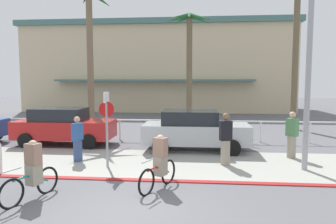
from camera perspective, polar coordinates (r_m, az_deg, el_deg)
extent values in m
plane|color=#5B5B60|center=(17.06, 0.07, -4.25)|extent=(80.00, 80.00, 0.00)
cube|color=#9E9E93|center=(11.42, -2.66, -9.16)|extent=(44.00, 4.00, 0.02)
cube|color=maroon|center=(9.52, -4.37, -12.16)|extent=(44.00, 0.24, 0.03)
cube|color=beige|center=(34.13, -1.39, 7.48)|extent=(25.71, 10.27, 8.08)
cube|color=#47706B|center=(34.54, -1.41, 14.61)|extent=(26.31, 10.87, 0.50)
cube|color=#47706B|center=(28.52, -2.73, 5.75)|extent=(18.00, 1.20, 0.16)
cylinder|color=white|center=(15.43, -0.45, -1.54)|extent=(18.26, 0.08, 0.08)
cylinder|color=white|center=(17.56, -23.29, -2.77)|extent=(0.08, 0.08, 1.00)
cylinder|color=white|center=(16.59, -16.35, -3.01)|extent=(0.08, 0.08, 1.00)
cylinder|color=white|center=(15.90, -8.67, -3.22)|extent=(0.08, 0.08, 1.00)
cylinder|color=white|center=(15.50, -0.45, -3.37)|extent=(0.08, 0.08, 1.00)
cylinder|color=white|center=(15.44, 8.02, -3.47)|extent=(0.08, 0.08, 1.00)
cylinder|color=white|center=(15.72, 16.38, -3.48)|extent=(0.08, 0.08, 1.00)
cylinder|color=white|center=(16.31, 24.29, -3.43)|extent=(0.08, 0.08, 1.00)
cylinder|color=gray|center=(10.89, -10.96, -4.11)|extent=(0.08, 0.08, 2.20)
cube|color=white|center=(10.75, -11.09, 2.63)|extent=(0.04, 0.56, 0.36)
cylinder|color=red|center=(10.78, -11.05, 0.51)|extent=(0.52, 0.03, 0.52)
cylinder|color=#9EA0A5|center=(11.13, 24.14, 9.41)|extent=(0.18, 0.18, 7.50)
cylinder|color=#756047|center=(18.93, -13.86, 8.68)|extent=(0.36, 0.36, 7.98)
cylinder|color=brown|center=(19.91, 3.85, 7.19)|extent=(0.36, 0.36, 6.95)
cone|color=#235B2D|center=(20.28, 5.81, 16.65)|extent=(1.35, 0.32, 0.58)
cone|color=#235B2D|center=(20.92, 5.83, 16.29)|extent=(1.57, 1.57, 0.60)
cone|color=#235B2D|center=(20.97, 3.97, 16.26)|extent=(0.32, 1.47, 0.61)
cone|color=#235B2D|center=(20.78, 2.54, 16.35)|extent=(1.26, 1.26, 0.62)
cone|color=#235B2D|center=(20.31, 1.74, 16.54)|extent=(1.55, 0.32, 0.66)
cone|color=#235B2D|center=(19.84, 2.46, 16.91)|extent=(1.21, 1.21, 0.59)
cone|color=#235B2D|center=(19.64, 3.86, 16.91)|extent=(0.32, 1.38, 0.66)
cone|color=#235B2D|center=(19.62, 5.81, 16.62)|extent=(1.57, 1.57, 0.85)
cylinder|color=brown|center=(20.64, 22.04, 9.99)|extent=(0.36, 0.36, 9.29)
cube|color=red|center=(15.25, -18.09, -2.93)|extent=(4.40, 1.80, 0.80)
cube|color=#1E2328|center=(15.27, -19.03, -0.38)|extent=(2.29, 1.58, 0.56)
cylinder|color=black|center=(15.66, -11.98, -4.04)|extent=(0.66, 0.22, 0.66)
cylinder|color=black|center=(13.98, -14.19, -5.25)|extent=(0.66, 0.22, 0.66)
cylinder|color=black|center=(16.71, -21.26, -3.70)|extent=(0.66, 0.22, 0.66)
cylinder|color=black|center=(15.15, -24.31, -4.74)|extent=(0.66, 0.22, 0.66)
cube|color=#B2B7BC|center=(13.33, 5.09, -3.87)|extent=(4.40, 1.80, 0.80)
cube|color=#1E2328|center=(13.24, 4.04, -0.95)|extent=(2.29, 1.58, 0.56)
cylinder|color=black|center=(14.35, 10.75, -4.89)|extent=(0.66, 0.22, 0.66)
cylinder|color=black|center=(12.59, 11.51, -6.37)|extent=(0.66, 0.22, 0.66)
cylinder|color=black|center=(14.36, -0.55, -4.78)|extent=(0.66, 0.22, 0.66)
cylinder|color=black|center=(12.61, -1.40, -6.25)|extent=(0.66, 0.22, 0.66)
torus|color=black|center=(8.32, -26.46, -13.11)|extent=(0.29, 0.70, 0.72)
torus|color=black|center=(9.02, -20.93, -11.45)|extent=(0.29, 0.70, 0.72)
cylinder|color=#197F7A|center=(8.75, -22.55, -11.01)|extent=(0.27, 0.67, 0.35)
cylinder|color=#197F7A|center=(8.38, -25.25, -10.85)|extent=(0.17, 0.38, 0.07)
cylinder|color=#197F7A|center=(8.67, -23.03, -10.70)|extent=(0.05, 0.05, 0.44)
cylinder|color=silver|center=(8.20, -26.35, -9.38)|extent=(0.20, 0.48, 0.04)
cube|color=gray|center=(8.66, -23.05, -10.32)|extent=(0.37, 0.39, 0.52)
cube|color=#93705B|center=(8.53, -23.18, -6.95)|extent=(0.41, 0.36, 0.52)
sphere|color=#D6A884|center=(8.49, -23.24, -5.43)|extent=(0.22, 0.22, 0.22)
torus|color=black|center=(8.30, -3.90, -12.58)|extent=(0.36, 0.68, 0.72)
torus|color=black|center=(9.18, 0.08, -10.77)|extent=(0.36, 0.68, 0.72)
cylinder|color=red|center=(8.87, -1.05, -10.36)|extent=(0.34, 0.65, 0.35)
cylinder|color=red|center=(8.40, -2.97, -10.27)|extent=(0.21, 0.37, 0.07)
cylinder|color=red|center=(8.77, -1.38, -10.06)|extent=(0.05, 0.05, 0.44)
cylinder|color=silver|center=(8.18, -3.72, -8.83)|extent=(0.25, 0.47, 0.04)
cube|color=gray|center=(8.75, -1.38, -9.69)|extent=(0.39, 0.41, 0.52)
cube|color=#93705B|center=(8.63, -1.39, -6.35)|extent=(0.42, 0.38, 0.52)
sphere|color=#D6A884|center=(8.59, -1.39, -4.85)|extent=(0.22, 0.22, 0.22)
cylinder|color=gray|center=(12.91, 21.40, -5.92)|extent=(0.45, 0.45, 0.85)
cube|color=#4C7F51|center=(12.78, 21.52, -2.59)|extent=(0.46, 0.47, 0.66)
sphere|color=#D6A884|center=(12.73, 21.60, -0.47)|extent=(0.23, 0.23, 0.23)
cylinder|color=#384C7A|center=(11.98, -15.97, -6.77)|extent=(0.37, 0.37, 0.79)
cube|color=#2D5699|center=(11.85, -16.07, -3.44)|extent=(0.32, 0.44, 0.61)
sphere|color=#D6A884|center=(11.79, -16.12, -1.30)|extent=(0.22, 0.22, 0.22)
cylinder|color=gray|center=(11.21, 10.32, -7.27)|extent=(0.38, 0.38, 0.88)
cube|color=black|center=(11.06, 10.39, -3.33)|extent=(0.45, 0.34, 0.68)
sphere|color=brown|center=(11.00, 10.43, -0.81)|extent=(0.24, 0.24, 0.24)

